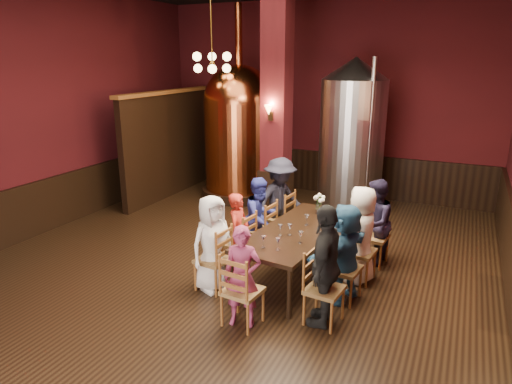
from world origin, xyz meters
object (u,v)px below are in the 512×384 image
at_px(person_1, 239,233).
at_px(steel_vessel, 352,137).
at_px(copper_kettle, 240,130).
at_px(person_2, 261,217).
at_px(rose_vase, 319,201).
at_px(person_0, 213,243).
at_px(dining_table, 298,233).

bearing_deg(person_1, steel_vessel, -16.58).
bearing_deg(copper_kettle, steel_vessel, -1.61).
bearing_deg(person_1, copper_kettle, 23.06).
relative_size(person_2, copper_kettle, 0.31).
relative_size(copper_kettle, rose_vase, 12.84).
height_order(person_1, steel_vessel, steel_vessel).
xyz_separation_m(person_2, copper_kettle, (-1.89, 2.99, 0.90)).
relative_size(person_0, person_2, 1.03).
xyz_separation_m(dining_table, person_0, (-0.95, -0.90, 0.01)).
relative_size(person_0, rose_vase, 4.13).
height_order(person_0, person_1, person_0).
bearing_deg(dining_table, person_0, -130.36).
bearing_deg(person_2, copper_kettle, 50.57).
height_order(copper_kettle, steel_vessel, copper_kettle).
height_order(person_0, copper_kettle, copper_kettle).
bearing_deg(person_1, person_2, -9.63).
distance_m(dining_table, person_0, 1.31).
xyz_separation_m(person_0, person_2, (0.14, 1.32, -0.02)).
relative_size(person_2, steel_vessel, 0.42).
bearing_deg(copper_kettle, person_2, -57.68).
height_order(dining_table, rose_vase, rose_vase).
relative_size(dining_table, person_2, 1.84).
bearing_deg(copper_kettle, rose_vase, -43.30).
distance_m(dining_table, rose_vase, 0.86).
height_order(person_0, rose_vase, person_0).
distance_m(steel_vessel, rose_vase, 2.60).
bearing_deg(rose_vase, copper_kettle, 136.70).
bearing_deg(steel_vessel, person_2, -104.63).
relative_size(person_0, copper_kettle, 0.32).
height_order(person_2, rose_vase, person_2).
xyz_separation_m(person_0, rose_vase, (1.01, 1.71, 0.27)).
xyz_separation_m(person_1, rose_vase, (0.94, 1.05, 0.34)).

